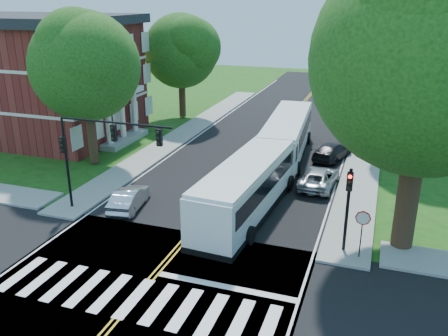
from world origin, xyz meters
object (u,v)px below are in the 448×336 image
at_px(hatchback, 129,198).
at_px(bus_follow, 287,136).
at_px(signal_nw, 98,145).
at_px(dark_sedan, 332,151).
at_px(suv, 319,178).
at_px(signal_ne, 348,200).
at_px(bus_lead, 250,184).

bearing_deg(hatchback, bus_follow, -128.11).
bearing_deg(hatchback, signal_nw, 39.09).
bearing_deg(dark_sedan, suv, 104.65).
relative_size(signal_nw, bus_follow, 0.55).
xyz_separation_m(signal_ne, suv, (-2.50, 8.51, -2.29)).
xyz_separation_m(signal_nw, bus_lead, (8.14, 3.23, -2.63)).
xyz_separation_m(bus_lead, dark_sedan, (3.57, 11.52, -1.06)).
bearing_deg(bus_lead, suv, -119.13).
bearing_deg(suv, bus_lead, 61.33).
relative_size(bus_lead, dark_sedan, 2.74).
height_order(signal_nw, bus_lead, signal_nw).
xyz_separation_m(hatchback, suv, (10.50, 7.33, -0.02)).
bearing_deg(signal_nw, bus_follow, 59.97).
relative_size(signal_ne, bus_follow, 0.34).
bearing_deg(bus_follow, signal_nw, 55.68).
distance_m(signal_ne, suv, 9.16).
relative_size(signal_nw, suv, 1.51).
height_order(signal_nw, signal_ne, signal_nw).
distance_m(signal_nw, bus_follow, 16.44).
height_order(signal_ne, dark_sedan, signal_ne).
bearing_deg(signal_nw, suv, 36.41).
bearing_deg(signal_ne, bus_lead, 151.43).
xyz_separation_m(bus_lead, hatchback, (-7.08, -2.04, -1.07)).
bearing_deg(hatchback, signal_ne, 165.47).
bearing_deg(signal_nw, signal_ne, 0.05).
relative_size(bus_lead, hatchback, 3.14).
bearing_deg(dark_sedan, signal_ne, 115.11).
distance_m(bus_follow, suv, 6.60).
distance_m(bus_follow, hatchback, 14.71).
distance_m(bus_lead, dark_sedan, 12.11).
bearing_deg(signal_ne, signal_nw, -179.95).
bearing_deg(signal_ne, hatchback, 174.80).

